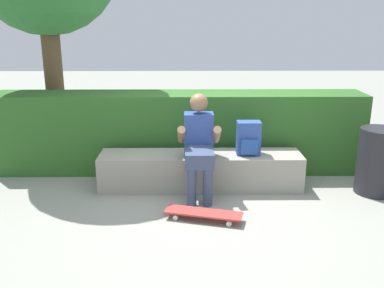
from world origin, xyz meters
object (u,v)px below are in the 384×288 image
at_px(person_skater, 199,143).
at_px(backpack_on_bench, 248,139).
at_px(bench_main, 200,170).
at_px(trash_bin, 378,161).
at_px(skateboard_near_person, 204,213).

relative_size(person_skater, backpack_on_bench, 2.95).
bearing_deg(person_skater, backpack_on_bench, 19.20).
relative_size(bench_main, trash_bin, 3.11).
relative_size(person_skater, skateboard_near_person, 1.43).
distance_m(person_skater, trash_bin, 2.12).
xyz_separation_m(skateboard_near_person, backpack_on_bench, (0.57, 0.88, 0.55)).
relative_size(person_skater, trash_bin, 1.50).
height_order(bench_main, person_skater, person_skater).
bearing_deg(person_skater, bench_main, 83.34).
bearing_deg(backpack_on_bench, skateboard_near_person, -122.84).
bearing_deg(backpack_on_bench, trash_bin, -6.96).
bearing_deg(bench_main, backpack_on_bench, -0.94).
distance_m(person_skater, skateboard_near_person, 0.87).
distance_m(bench_main, trash_bin, 2.09).
bearing_deg(skateboard_near_person, trash_bin, 18.56).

